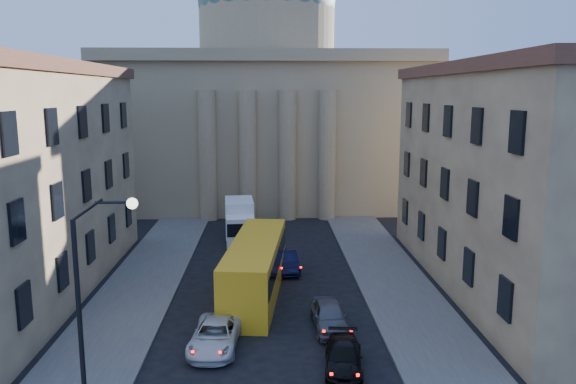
% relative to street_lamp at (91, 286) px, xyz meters
% --- Properties ---
extents(sidewalk_left, '(5.00, 60.00, 0.15)m').
position_rel_street_lamp_xyz_m(sidewalk_left, '(-1.53, 10.00, -5.21)').
color(sidewalk_left, '#514E4A').
rests_on(sidewalk_left, ground).
extents(sidewalk_right, '(5.00, 60.00, 0.15)m').
position_rel_street_lamp_xyz_m(sidewalk_right, '(15.47, 10.00, -5.21)').
color(sidewalk_right, '#514E4A').
rests_on(sidewalk_right, ground).
extents(church, '(68.02, 28.76, 36.60)m').
position_rel_street_lamp_xyz_m(church, '(6.97, 47.47, 6.59)').
color(church, '#927B5A').
rests_on(church, ground).
extents(building_right, '(11.60, 26.60, 14.70)m').
position_rel_street_lamp_xyz_m(building_right, '(23.97, 14.00, 2.14)').
color(building_right, tan).
rests_on(building_right, ground).
extents(street_lamp, '(2.62, 0.44, 8.83)m').
position_rel_street_lamp_xyz_m(street_lamp, '(0.00, 0.00, 0.00)').
color(street_lamp, black).
rests_on(street_lamp, ground).
extents(car_left_mid, '(2.65, 5.14, 1.38)m').
position_rel_street_lamp_xyz_m(car_left_mid, '(4.27, 5.42, -4.59)').
color(car_left_mid, silver).
rests_on(car_left_mid, ground).
extents(car_right_mid, '(2.19, 4.41, 1.23)m').
position_rel_street_lamp_xyz_m(car_right_mid, '(10.47, 3.02, -4.67)').
color(car_right_mid, black).
rests_on(car_right_mid, ground).
extents(car_right_far, '(1.97, 4.50, 1.51)m').
position_rel_street_lamp_xyz_m(car_right_far, '(10.30, 7.55, -4.53)').
color(car_right_far, '#525358').
rests_on(car_right_far, ground).
extents(car_right_distant, '(2.02, 4.58, 1.46)m').
position_rel_street_lamp_xyz_m(car_right_distant, '(8.25, 17.84, -4.55)').
color(car_right_distant, black).
rests_on(car_right_distant, ground).
extents(city_bus, '(4.15, 12.78, 3.54)m').
position_rel_street_lamp_xyz_m(city_bus, '(6.17, 13.10, -3.39)').
color(city_bus, yellow).
rests_on(city_bus, ground).
extents(box_truck, '(2.86, 6.30, 3.37)m').
position_rel_street_lamp_xyz_m(box_truck, '(4.46, 26.98, -3.69)').
color(box_truck, white).
rests_on(box_truck, ground).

